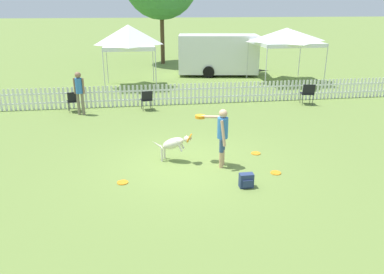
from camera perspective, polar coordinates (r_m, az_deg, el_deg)
ground_plane at (r=10.20m, az=-0.12°, el=-4.17°), size 240.00×240.00×0.00m
handler_person at (r=9.79m, az=4.41°, el=0.94°), size 0.83×0.93×1.58m
leaping_dog at (r=10.22m, az=-2.74°, el=-0.99°), size 1.12×0.61×0.84m
frisbee_near_handler at (r=9.33m, az=-10.53°, el=-6.82°), size 0.27×0.27×0.02m
frisbee_near_dog at (r=9.91m, az=12.64°, el=-5.35°), size 0.27×0.27×0.02m
frisbee_midfield at (r=11.05m, az=9.70°, el=-2.47°), size 0.27×0.27×0.02m
backpack_on_grass at (r=8.99m, az=8.28°, el=-6.59°), size 0.33×0.23×0.35m
picket_fence at (r=16.19m, az=-3.57°, el=6.49°), size 25.14×0.04×0.90m
folding_chair_blue_left at (r=15.77m, az=-17.67°, el=5.43°), size 0.54×0.55×0.84m
folding_chair_center at (r=15.39m, az=-6.91°, el=5.85°), size 0.50×0.51×0.82m
folding_chair_green_right at (r=16.89m, az=17.23°, el=6.54°), size 0.60×0.62×0.91m
canopy_tent_main at (r=19.74m, az=-9.64°, el=14.81°), size 2.54×2.54×3.16m
canopy_tent_secondary at (r=21.36m, az=14.19°, el=14.63°), size 3.24×3.24×2.93m
spectator_standing at (r=15.17m, az=-16.82°, el=7.01°), size 0.41×0.27×1.68m
equipment_trailer at (r=23.35m, az=3.97°, el=12.53°), size 5.64×2.90×2.39m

